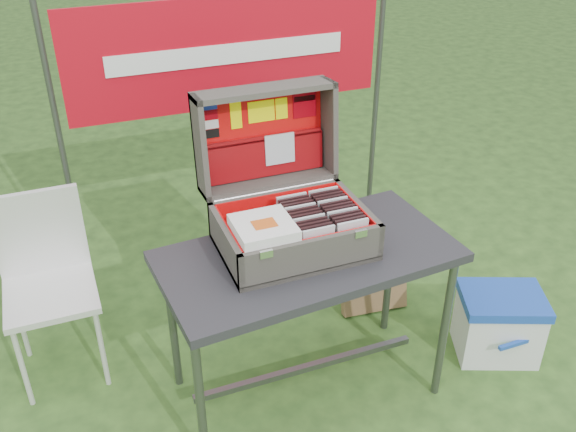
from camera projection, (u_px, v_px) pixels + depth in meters
name	position (u px, v px, depth m)	size (l,w,h in m)	color
ground	(310.00, 398.00, 2.94)	(80.00, 80.00, 0.00)	#2A471D
table	(307.00, 324.00, 2.81)	(1.21, 0.61, 0.76)	#2C2C30
table_top	(308.00, 257.00, 2.62)	(1.21, 0.61, 0.04)	#2C2C30
table_leg_fl	(200.00, 401.00, 2.45)	(0.04, 0.04, 0.72)	#59595B
table_leg_fr	(444.00, 332.00, 2.79)	(0.04, 0.04, 0.72)	#59595B
table_leg_bl	(172.00, 323.00, 2.84)	(0.04, 0.04, 0.72)	#59595B
table_leg_br	(389.00, 271.00, 3.18)	(0.04, 0.04, 0.72)	#59595B
table_brace	(306.00, 368.00, 2.94)	(1.06, 0.03, 0.03)	#59595B
suitcase	(288.00, 179.00, 2.54)	(0.60, 0.59, 0.58)	#645F55
suitcase_base_bottom	(293.00, 245.00, 2.64)	(0.60, 0.43, 0.02)	#645F55
suitcase_base_wall_front	(313.00, 257.00, 2.44)	(0.60, 0.02, 0.16)	#645F55
suitcase_base_wall_back	(276.00, 208.00, 2.76)	(0.60, 0.02, 0.16)	#645F55
suitcase_base_wall_left	(225.00, 245.00, 2.51)	(0.02, 0.43, 0.16)	#645F55
suitcase_base_wall_right	(357.00, 218.00, 2.69)	(0.02, 0.43, 0.16)	#645F55
suitcase_liner_floor	(293.00, 242.00, 2.63)	(0.55, 0.38, 0.01)	#ED0C00
suitcase_latch_left	(266.00, 254.00, 2.33)	(0.05, 0.01, 0.03)	silver
suitcase_latch_right	(361.00, 234.00, 2.46)	(0.05, 0.01, 0.03)	silver
suitcase_hinge	(275.00, 190.00, 2.73)	(0.02, 0.02, 0.54)	silver
suitcase_lid_back	(261.00, 133.00, 2.77)	(0.60, 0.43, 0.02)	#645F55
suitcase_lid_rim_far	(264.00, 90.00, 2.62)	(0.60, 0.02, 0.16)	#645F55
suitcase_lid_rim_near	(269.00, 181.00, 2.80)	(0.60, 0.02, 0.16)	#645F55
suitcase_lid_rim_left	(200.00, 148.00, 2.62)	(0.02, 0.43, 0.16)	#645F55
suitcase_lid_rim_right	(328.00, 128.00, 2.80)	(0.02, 0.43, 0.16)	#645F55
suitcase_lid_liner	(262.00, 134.00, 2.75)	(0.55, 0.38, 0.01)	#ED0C00
suitcase_liner_wall_front	(312.00, 253.00, 2.45)	(0.55, 0.01, 0.14)	#ED0C00
suitcase_liner_wall_back	(277.00, 207.00, 2.75)	(0.55, 0.01, 0.14)	#ED0C00
suitcase_liner_wall_left	(229.00, 242.00, 2.51)	(0.01, 0.38, 0.14)	#ED0C00
suitcase_liner_wall_right	(354.00, 216.00, 2.68)	(0.01, 0.38, 0.14)	#ED0C00
suitcase_lid_pocket	(265.00, 157.00, 2.78)	(0.53, 0.17, 0.03)	maroon
suitcase_pocket_edge	(264.00, 139.00, 2.74)	(0.52, 0.02, 0.02)	maroon
suitcase_pocket_cd	(280.00, 149.00, 2.77)	(0.13, 0.13, 0.01)	silver
lid_sticker_cc_a	(210.00, 105.00, 2.61)	(0.06, 0.04, 0.00)	#1933B2
lid_sticker_cc_b	(211.00, 115.00, 2.63)	(0.06, 0.04, 0.00)	#99000B
lid_sticker_cc_c	(212.00, 124.00, 2.65)	(0.06, 0.04, 0.00)	white
lid_sticker_cc_d	(212.00, 134.00, 2.66)	(0.06, 0.04, 0.00)	black
lid_card_neon_tall	(236.00, 115.00, 2.67)	(0.05, 0.12, 0.00)	#F7F602
lid_card_neon_main	(261.00, 111.00, 2.70)	(0.12, 0.09, 0.00)	#F7F602
lid_card_neon_small	(281.00, 108.00, 2.73)	(0.05, 0.09, 0.00)	#F7F602
lid_sticker_band	(305.00, 105.00, 2.77)	(0.11, 0.11, 0.00)	#99000B
lid_sticker_band_bar	(304.00, 98.00, 2.75)	(0.10, 0.02, 0.00)	black
cd_left_0	(318.00, 245.00, 2.47)	(0.13, 0.01, 0.15)	silver
cd_left_1	(316.00, 242.00, 2.49)	(0.13, 0.01, 0.15)	black
cd_left_2	(314.00, 239.00, 2.51)	(0.13, 0.01, 0.15)	black
cd_left_3	(311.00, 236.00, 2.53)	(0.13, 0.01, 0.15)	black
cd_left_4	(309.00, 233.00, 2.54)	(0.13, 0.01, 0.15)	silver
cd_left_5	(307.00, 230.00, 2.56)	(0.13, 0.01, 0.15)	black
cd_left_6	(304.00, 227.00, 2.58)	(0.13, 0.01, 0.15)	black
cd_left_7	(302.00, 224.00, 2.60)	(0.13, 0.01, 0.15)	black
cd_left_8	(300.00, 221.00, 2.62)	(0.13, 0.01, 0.15)	silver
cd_left_9	(298.00, 219.00, 2.64)	(0.13, 0.01, 0.15)	black
cd_left_10	(296.00, 216.00, 2.66)	(0.13, 0.01, 0.15)	black
cd_left_11	(294.00, 213.00, 2.68)	(0.13, 0.01, 0.15)	black
cd_left_12	(291.00, 211.00, 2.69)	(0.13, 0.01, 0.15)	silver
cd_right_0	(352.00, 238.00, 2.51)	(0.13, 0.01, 0.15)	silver
cd_right_1	(349.00, 235.00, 2.53)	(0.13, 0.01, 0.15)	black
cd_right_2	(347.00, 232.00, 2.55)	(0.13, 0.01, 0.15)	black
cd_right_3	(344.00, 229.00, 2.57)	(0.13, 0.01, 0.15)	black
cd_right_4	(342.00, 226.00, 2.59)	(0.13, 0.01, 0.15)	silver
cd_right_5	(339.00, 223.00, 2.61)	(0.13, 0.01, 0.15)	black
cd_right_6	(337.00, 220.00, 2.63)	(0.13, 0.01, 0.15)	black
cd_right_7	(334.00, 218.00, 2.65)	(0.13, 0.01, 0.15)	black
cd_right_8	(332.00, 215.00, 2.66)	(0.13, 0.01, 0.15)	silver
cd_right_9	(330.00, 212.00, 2.68)	(0.13, 0.01, 0.15)	black
cd_right_10	(327.00, 210.00, 2.70)	(0.13, 0.01, 0.15)	black
cd_right_11	(325.00, 207.00, 2.72)	(0.13, 0.01, 0.15)	black
cd_right_12	(323.00, 204.00, 2.74)	(0.13, 0.01, 0.15)	silver
songbook_0	(264.00, 231.00, 2.45)	(0.22, 0.22, 0.01)	white
songbook_1	(264.00, 230.00, 2.44)	(0.22, 0.22, 0.01)	white
songbook_2	(264.00, 229.00, 2.44)	(0.22, 0.22, 0.01)	white
songbook_3	(264.00, 228.00, 2.44)	(0.22, 0.22, 0.01)	white
songbook_4	(264.00, 227.00, 2.44)	(0.22, 0.22, 0.01)	white
songbook_5	(264.00, 226.00, 2.43)	(0.22, 0.22, 0.01)	white
songbook_6	(263.00, 224.00, 2.43)	(0.22, 0.22, 0.01)	white
songbook_7	(263.00, 223.00, 2.43)	(0.22, 0.22, 0.01)	white
songbook_graphic	(264.00, 224.00, 2.42)	(0.09, 0.07, 0.00)	#D85919
cooler	(498.00, 324.00, 3.12)	(0.39, 0.30, 0.34)	white
cooler_body	(497.00, 328.00, 3.13)	(0.37, 0.28, 0.30)	white
cooler_lid	(503.00, 300.00, 3.05)	(0.39, 0.30, 0.05)	blue
cooler_handle	(520.00, 342.00, 2.99)	(0.23, 0.02, 0.02)	blue
chair	(51.00, 297.00, 2.88)	(0.40, 0.44, 0.88)	silver
chair_seat	(51.00, 295.00, 2.87)	(0.40, 0.40, 0.03)	silver
chair_backrest	(39.00, 233.00, 2.91)	(0.40, 0.03, 0.42)	silver
chair_leg_fl	(22.00, 367.00, 2.80)	(0.02, 0.02, 0.45)	silver
chair_leg_fr	(102.00, 347.00, 2.90)	(0.02, 0.02, 0.45)	silver
chair_leg_bl	(20.00, 320.00, 3.07)	(0.02, 0.02, 0.45)	silver
chair_leg_br	(93.00, 304.00, 3.17)	(0.02, 0.02, 0.45)	silver
chair_upright_right	(78.00, 227.00, 2.97)	(0.02, 0.02, 0.42)	silver
cardboard_box	(373.00, 277.00, 3.42)	(0.36, 0.06, 0.38)	#946C4C
banner_post_left	(65.00, 163.00, 3.12)	(0.03, 0.03, 1.70)	#59595B
banner_post_right	(375.00, 115.00, 3.65)	(0.03, 0.03, 1.70)	#59595B
banner	(228.00, 53.00, 3.15)	(1.60, 0.01, 0.55)	#B30818
banner_text	(229.00, 54.00, 3.14)	(1.20, 0.00, 0.10)	white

